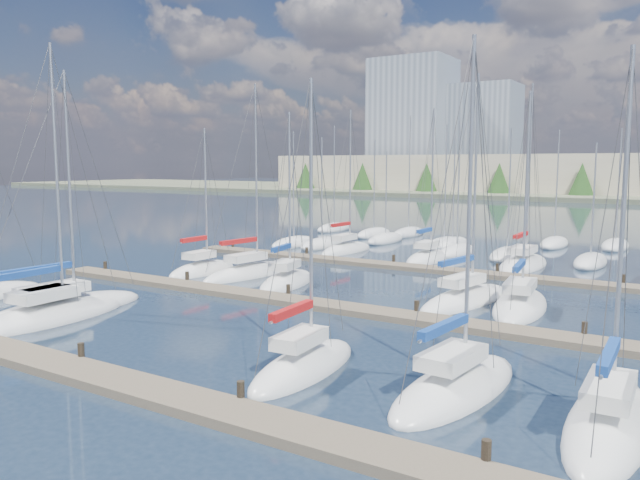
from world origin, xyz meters
The scene contains 19 objects.
ground centered at (0.00, 60.00, 0.00)m, with size 400.00×400.00×0.00m, color #213043.
dock_near centered at (0.00, 2.01, 0.15)m, with size 44.00×1.93×1.10m.
dock_mid centered at (0.00, 16.01, 0.15)m, with size 44.00×1.93×1.10m.
dock_far centered at (0.00, 30.01, 0.15)m, with size 44.00×1.93×1.10m.
sailboat_k centered at (5.00, 21.42, 0.19)m, with size 3.82×9.13×13.45m.
sailboat_e centered at (9.42, 7.79, 0.18)m, with size 3.32×8.15×12.72m.
sailboat_o centered at (-2.76, 34.70, 0.19)m, with size 2.52×6.77×12.88m.
sailboat_c centered at (-11.39, 6.67, 0.18)m, with size 3.69×8.87×14.40m.
sailboat_l centered at (8.01, 21.53, 0.18)m, with size 3.66×8.36×12.33m.
sailboat_p centered at (4.53, 35.76, 0.18)m, with size 2.93×8.62×14.48m.
sailboat_h centered at (-14.18, 20.67, 0.18)m, with size 2.50×6.36×11.01m.
sailboat_f centered at (14.27, 7.35, 0.18)m, with size 2.50×8.25×11.86m.
sailboat_n centered at (-10.83, 35.49, 0.20)m, with size 2.50×7.30×13.20m.
sailboat_i centered at (-10.65, 21.71, 0.19)m, with size 3.32×8.76×13.96m.
sailboat_j centered at (-6.55, 20.34, 0.19)m, with size 3.88×7.20×11.78m.
sailboat_b centered at (-12.03, 7.71, 0.17)m, with size 3.25×9.84×13.28m.
sailboat_d centered at (3.80, 6.85, 0.19)m, with size 2.65×7.05×11.62m.
distant_boats centered at (-4.34, 43.76, 0.29)m, with size 36.93×20.75×13.30m.
shoreline centered at (-13.29, 149.77, 7.44)m, with size 400.00×60.00×38.00m.
Camera 1 is at (16.45, -12.03, 7.77)m, focal length 35.00 mm.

